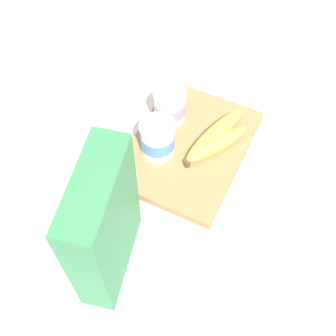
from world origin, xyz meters
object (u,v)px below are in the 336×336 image
Objects in this scene: yogurt_cup_front at (158,139)px; banana_bunch at (216,139)px; cereal_box at (104,227)px; cutting_board at (188,148)px; yogurt_cup_back at (170,106)px.

banana_bunch is (0.07, -0.10, -0.03)m from yogurt_cup_front.
cutting_board is at bearing 162.61° from cereal_box.
cereal_box is 0.36m from yogurt_cup_back.
yogurt_cup_back is at bearing 175.00° from cereal_box.
banana_bunch reaches higher than cutting_board.
cutting_board is 0.09m from yogurt_cup_front.
yogurt_cup_front is 0.45× the size of banana_bunch.
yogurt_cup_front is at bearing 129.38° from cutting_board.
cereal_box is 3.55× the size of yogurt_cup_back.
cereal_box is 3.29× the size of yogurt_cup_front.
cereal_box is at bearing 175.37° from cutting_board.
yogurt_cup_front reaches higher than banana_bunch.
cereal_box is (-0.30, 0.02, 0.13)m from cutting_board.
cereal_box is 0.35m from banana_bunch.
yogurt_cup_front reaches higher than yogurt_cup_back.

